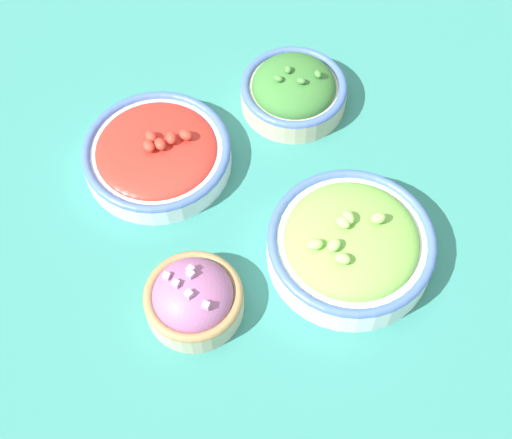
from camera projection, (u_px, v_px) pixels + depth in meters
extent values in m
plane|color=#337F75|center=(256.00, 231.00, 0.92)|extent=(3.00, 3.00, 0.00)
cylinder|color=white|center=(350.00, 248.00, 0.88)|extent=(0.21, 0.21, 0.04)
torus|color=#4766B7|center=(352.00, 240.00, 0.86)|extent=(0.21, 0.21, 0.01)
ellipsoid|color=#7ABC4C|center=(352.00, 240.00, 0.86)|extent=(0.17, 0.17, 0.05)
ellipsoid|color=#99D166|center=(379.00, 218.00, 0.84)|extent=(0.01, 0.02, 0.01)
ellipsoid|color=#99D166|center=(348.00, 217.00, 0.84)|extent=(0.02, 0.01, 0.01)
ellipsoid|color=#99D166|center=(316.00, 244.00, 0.83)|extent=(0.02, 0.02, 0.01)
ellipsoid|color=#99D166|center=(343.00, 259.00, 0.82)|extent=(0.02, 0.02, 0.01)
ellipsoid|color=#99D166|center=(343.00, 223.00, 0.84)|extent=(0.02, 0.02, 0.01)
ellipsoid|color=#99D166|center=(334.00, 245.00, 0.83)|extent=(0.02, 0.02, 0.01)
cylinder|color=beige|center=(194.00, 302.00, 0.85)|extent=(0.12, 0.12, 0.03)
torus|color=#997A4C|center=(193.00, 296.00, 0.83)|extent=(0.12, 0.12, 0.01)
ellipsoid|color=#9E5B8E|center=(193.00, 296.00, 0.83)|extent=(0.10, 0.10, 0.06)
cube|color=#C699C1|center=(206.00, 305.00, 0.80)|extent=(0.01, 0.01, 0.01)
cube|color=#C699C1|center=(176.00, 284.00, 0.81)|extent=(0.01, 0.01, 0.01)
cube|color=#C699C1|center=(189.00, 294.00, 0.80)|extent=(0.01, 0.01, 0.01)
cube|color=#C699C1|center=(191.00, 274.00, 0.81)|extent=(0.01, 0.01, 0.01)
cube|color=#C699C1|center=(190.00, 270.00, 0.82)|extent=(0.01, 0.01, 0.01)
cube|color=#C699C1|center=(166.00, 277.00, 0.82)|extent=(0.01, 0.01, 0.01)
cylinder|color=silver|center=(158.00, 156.00, 0.96)|extent=(0.20, 0.20, 0.03)
torus|color=#4766B7|center=(156.00, 150.00, 0.95)|extent=(0.20, 0.20, 0.01)
ellipsoid|color=red|center=(156.00, 150.00, 0.95)|extent=(0.16, 0.16, 0.02)
ellipsoid|color=red|center=(160.00, 144.00, 0.93)|extent=(0.02, 0.02, 0.01)
ellipsoid|color=red|center=(186.00, 135.00, 0.94)|extent=(0.02, 0.02, 0.01)
ellipsoid|color=red|center=(149.00, 146.00, 0.93)|extent=(0.02, 0.02, 0.01)
ellipsoid|color=red|center=(151.00, 136.00, 0.93)|extent=(0.02, 0.02, 0.01)
ellipsoid|color=red|center=(171.00, 138.00, 0.93)|extent=(0.02, 0.02, 0.01)
cylinder|color=beige|center=(293.00, 95.00, 1.01)|extent=(0.15, 0.15, 0.03)
torus|color=#4766B7|center=(294.00, 87.00, 1.00)|extent=(0.15, 0.15, 0.01)
ellipsoid|color=#387533|center=(294.00, 87.00, 1.00)|extent=(0.12, 0.12, 0.06)
ellipsoid|color=#47893D|center=(288.00, 69.00, 0.97)|extent=(0.02, 0.01, 0.01)
ellipsoid|color=#47893D|center=(278.00, 79.00, 0.96)|extent=(0.02, 0.02, 0.01)
ellipsoid|color=#47893D|center=(301.00, 81.00, 0.96)|extent=(0.01, 0.02, 0.01)
ellipsoid|color=#47893D|center=(318.00, 74.00, 0.97)|extent=(0.01, 0.01, 0.01)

